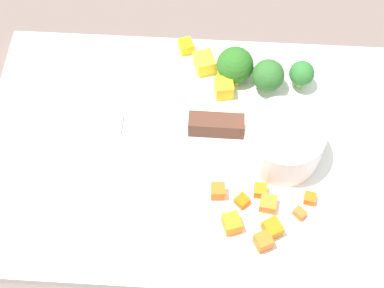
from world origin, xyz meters
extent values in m
plane|color=#71615B|center=(0.00, 0.00, 0.00)|extent=(4.00, 4.00, 0.00)
cube|color=white|center=(0.00, 0.00, 0.01)|extent=(0.46, 0.31, 0.01)
cylinder|color=white|center=(-0.10, 0.00, 0.04)|extent=(0.08, 0.08, 0.05)
cube|color=silver|center=(0.15, -0.03, 0.01)|extent=(0.15, 0.03, 0.00)
cube|color=brown|center=(-0.02, -0.02, 0.02)|extent=(0.06, 0.02, 0.02)
cube|color=orange|center=(-0.04, 0.09, 0.02)|extent=(0.02, 0.02, 0.02)
cube|color=orange|center=(-0.08, 0.09, 0.02)|extent=(0.02, 0.02, 0.02)
cube|color=orange|center=(-0.08, 0.06, 0.02)|extent=(0.02, 0.02, 0.01)
cube|color=orange|center=(-0.03, 0.05, 0.02)|extent=(0.02, 0.02, 0.02)
cube|color=orange|center=(-0.12, 0.05, 0.02)|extent=(0.01, 0.01, 0.01)
cube|color=orange|center=(-0.08, 0.10, 0.02)|extent=(0.02, 0.02, 0.02)
cube|color=orange|center=(-0.05, 0.06, 0.02)|extent=(0.02, 0.02, 0.01)
cube|color=orange|center=(-0.11, 0.07, 0.02)|extent=(0.01, 0.01, 0.01)
cube|color=orange|center=(-0.07, 0.05, 0.02)|extent=(0.01, 0.01, 0.01)
cube|color=yellow|center=(-0.01, -0.11, 0.02)|extent=(0.03, 0.03, 0.02)
cube|color=yellow|center=(-0.03, -0.08, 0.02)|extent=(0.02, 0.02, 0.02)
cube|color=yellow|center=(-0.04, -0.09, 0.02)|extent=(0.03, 0.02, 0.02)
cube|color=yellow|center=(0.02, -0.14, 0.02)|extent=(0.02, 0.02, 0.01)
cylinder|color=#92B756|center=(-0.04, -0.10, 0.02)|extent=(0.01, 0.01, 0.01)
sphere|color=#2D6C22|center=(-0.04, -0.10, 0.03)|extent=(0.04, 0.04, 0.04)
cylinder|color=#93AD6A|center=(-0.08, -0.09, 0.02)|extent=(0.01, 0.01, 0.01)
sphere|color=#326C2C|center=(-0.08, -0.09, 0.04)|extent=(0.04, 0.04, 0.04)
cylinder|color=#87B256|center=(-0.12, -0.09, 0.02)|extent=(0.01, 0.01, 0.01)
sphere|color=#317732|center=(-0.12, -0.09, 0.03)|extent=(0.03, 0.03, 0.03)
camera|label=1|loc=(-0.02, 0.31, 0.55)|focal=53.82mm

